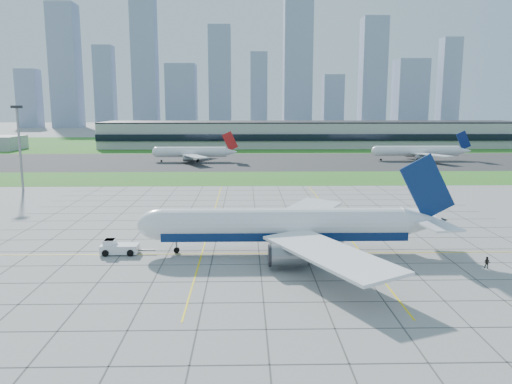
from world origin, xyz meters
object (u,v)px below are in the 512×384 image
at_px(crew_near, 119,251).
at_px(distant_jet_2, 419,151).
at_px(light_mast, 19,137).
at_px(distant_jet_1, 193,152).
at_px(crew_far, 487,263).
at_px(pushback_tug, 118,247).
at_px(airliner, 286,226).

relative_size(crew_near, distant_jet_2, 0.04).
height_order(light_mast, distant_jet_1, light_mast).
bearing_deg(crew_far, light_mast, -178.64).
distance_m(light_mast, crew_far, 131.24).
bearing_deg(light_mast, crew_far, -35.62).
distance_m(pushback_tug, crew_far, 61.28).
xyz_separation_m(pushback_tug, distant_jet_2, (104.22, 149.07, 3.33)).
xyz_separation_m(crew_near, distant_jet_2, (103.90, 149.93, 3.64)).
bearing_deg(light_mast, crew_near, -55.88).
relative_size(crew_near, crew_far, 0.87).
xyz_separation_m(pushback_tug, distant_jet_1, (-1.82, 145.75, 3.33)).
bearing_deg(distant_jet_1, airliner, -77.90).
distance_m(light_mast, distant_jet_2, 171.24).
distance_m(crew_near, crew_far, 60.84).
height_order(light_mast, airliner, light_mast).
relative_size(pushback_tug, distant_jet_2, 0.21).
xyz_separation_m(crew_far, distant_jet_1, (-62.39, 155.06, 3.51)).
bearing_deg(airliner, distant_jet_2, 63.37).
bearing_deg(distant_jet_2, pushback_tug, -124.96).
distance_m(pushback_tug, crew_near, 0.96).
xyz_separation_m(light_mast, distant_jet_1, (43.58, 79.13, -11.70)).
xyz_separation_m(light_mast, crew_far, (105.96, -75.93, -15.21)).
xyz_separation_m(airliner, distant_jet_2, (74.85, 148.75, -0.29)).
bearing_deg(distant_jet_2, crew_near, -124.72).
relative_size(crew_near, distant_jet_1, 0.04).
relative_size(airliner, crew_far, 28.89).
relative_size(airliner, distant_jet_1, 1.32).
relative_size(crew_far, distant_jet_2, 0.04).
height_order(crew_far, distant_jet_1, distant_jet_1).
xyz_separation_m(crew_near, crew_far, (60.25, -8.46, 0.12)).
bearing_deg(crew_far, distant_jet_1, 148.90).
bearing_deg(crew_near, pushback_tug, 68.27).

